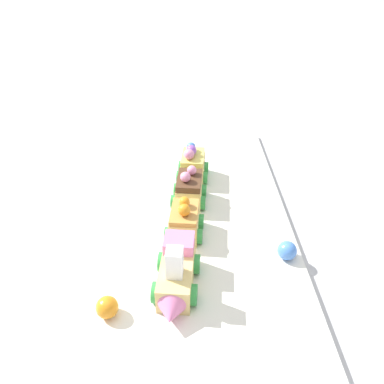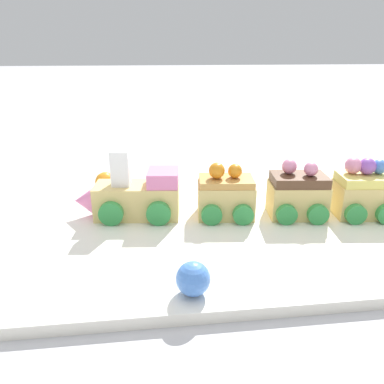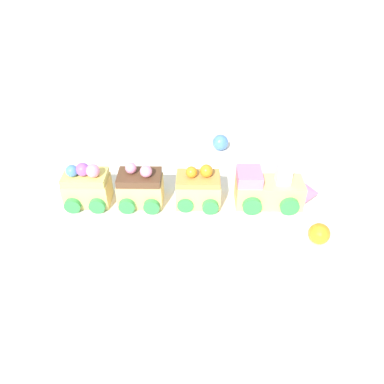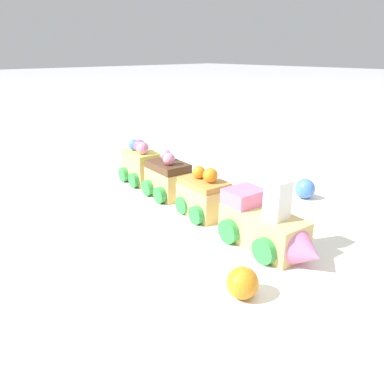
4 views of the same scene
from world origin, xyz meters
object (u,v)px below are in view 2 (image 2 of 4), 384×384
at_px(cake_train_locomotive, 131,197).
at_px(cake_car_chocolate, 297,195).
at_px(gumball_orange, 105,182).
at_px(cake_car_lemon, 364,193).
at_px(gumball_blue, 193,279).
at_px(cake_car_caramel, 226,196).

height_order(cake_train_locomotive, cake_car_chocolate, cake_train_locomotive).
xyz_separation_m(cake_car_chocolate, gumball_orange, (0.25, -0.11, -0.01)).
bearing_deg(cake_car_lemon, cake_car_chocolate, 0.32).
relative_size(gumball_blue, gumball_orange, 1.00).
height_order(cake_car_caramel, gumball_blue, cake_car_caramel).
xyz_separation_m(cake_train_locomotive, gumball_blue, (-0.06, 0.17, -0.01)).
bearing_deg(gumball_orange, cake_car_lemon, 159.79).
bearing_deg(gumball_blue, cake_car_caramel, -110.94).
bearing_deg(cake_car_caramel, cake_car_lemon, -179.81).
height_order(cake_car_caramel, cake_car_lemon, cake_car_lemon).
bearing_deg(gumball_orange, cake_car_chocolate, 155.47).
bearing_deg(cake_car_caramel, cake_car_chocolate, -179.93).
distance_m(cake_train_locomotive, cake_car_lemon, 0.29).
bearing_deg(cake_train_locomotive, cake_car_chocolate, -179.98).
distance_m(cake_train_locomotive, gumball_blue, 0.18).
distance_m(cake_car_lemon, gumball_blue, 0.27).
bearing_deg(cake_car_lemon, cake_train_locomotive, 0.11).
distance_m(cake_car_caramel, cake_car_lemon, 0.17).
relative_size(cake_car_chocolate, gumball_blue, 2.43).
bearing_deg(cake_train_locomotive, cake_car_lemon, -179.89).
xyz_separation_m(cake_car_lemon, gumball_orange, (0.33, -0.12, -0.01)).
bearing_deg(cake_train_locomotive, cake_car_caramel, 179.99).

